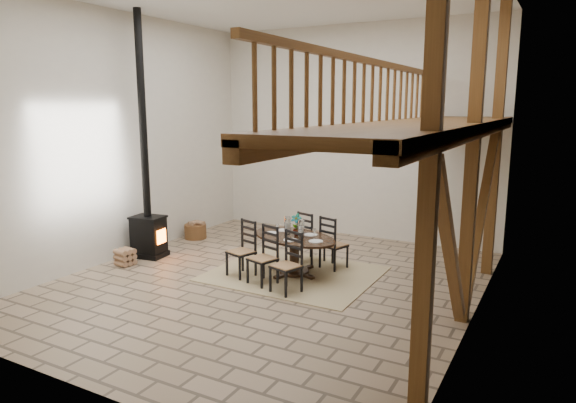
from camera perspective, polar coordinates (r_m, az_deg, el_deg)
The scene contains 7 objects.
ground at distance 9.35m, azimuth -2.33°, elevation -9.01°, with size 8.00×8.00×0.00m, color #9A8066.
room_shell at distance 8.25m, azimuth 4.71°, elevation 9.70°, with size 7.02×8.02×5.01m.
rug at distance 9.79m, azimuth 0.68°, elevation -8.02°, with size 3.00×2.50×0.02m, color tan.
dining_table at distance 9.60m, azimuth 0.23°, elevation -5.90°, with size 2.09×2.30×1.16m.
wood_stove at distance 11.02m, azimuth -15.38°, elevation -0.31°, with size 0.73×0.60×5.00m.
log_basket at distance 12.49m, azimuth -10.25°, elevation -3.20°, with size 0.52×0.52×0.43m.
log_stack at distance 10.77m, azimuth -17.64°, elevation -5.90°, with size 0.37×0.38×0.34m.
Camera 1 is at (4.56, -7.53, 3.16)m, focal length 32.00 mm.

